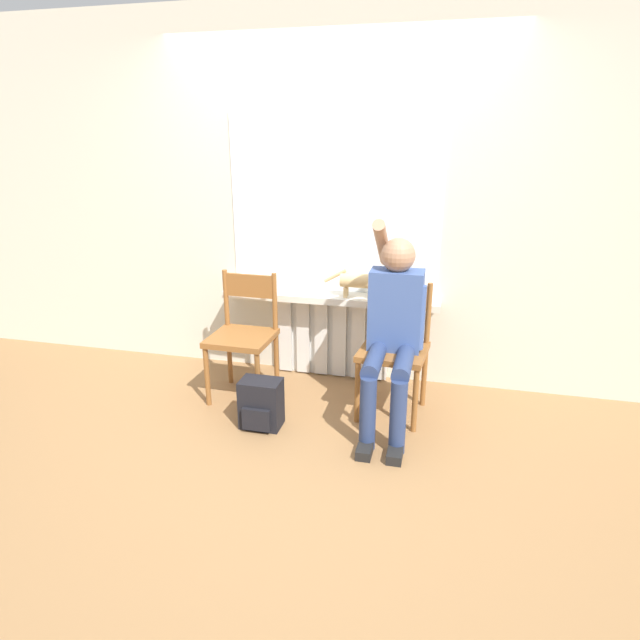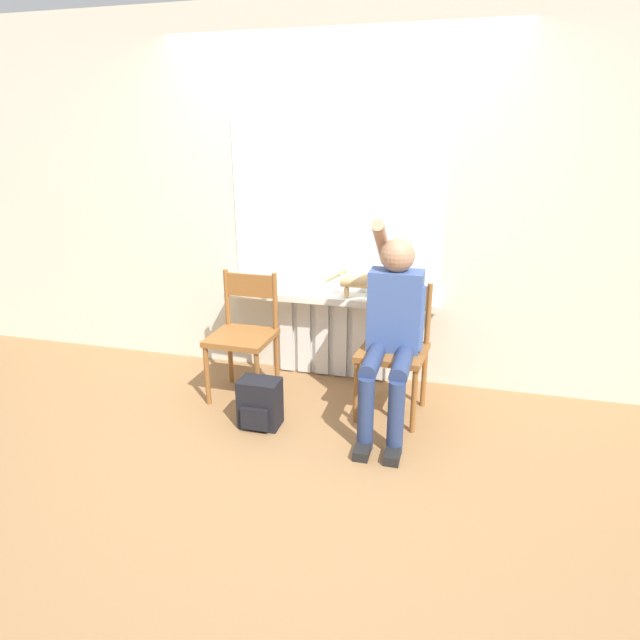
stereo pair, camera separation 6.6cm
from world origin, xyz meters
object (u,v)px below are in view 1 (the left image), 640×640
object	(u,v)px
person	(393,323)
cat	(362,281)
chair_left	(243,334)
backpack	(261,404)
chair_right	(395,347)

from	to	relation	value
person	cat	size ratio (longest dim) A/B	2.87
chair_left	cat	bearing A→B (deg)	27.47
chair_left	person	xyz separation A→B (m)	(1.07, -0.13, 0.21)
cat	backpack	bearing A→B (deg)	-122.64
chair_left	chair_right	bearing A→B (deg)	1.22
cat	backpack	world-z (taller)	cat
chair_right	backpack	bearing A→B (deg)	-147.40
chair_left	chair_right	size ratio (longest dim) A/B	1.00
chair_left	backpack	size ratio (longest dim) A/B	2.75
chair_left	chair_right	world-z (taller)	same
chair_left	backpack	distance (m)	0.59
chair_left	backpack	xyz separation A→B (m)	(0.27, -0.42, -0.31)
chair_left	cat	distance (m)	0.94
person	backpack	xyz separation A→B (m)	(-0.80, -0.29, -0.53)
chair_left	backpack	world-z (taller)	chair_left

